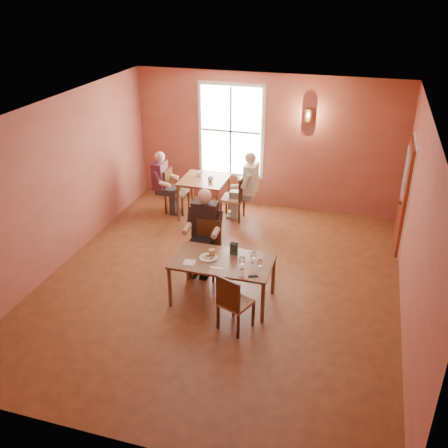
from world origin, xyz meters
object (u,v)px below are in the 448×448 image
(diner_maroon, at_px, (175,183))
(second_table, at_px, (204,197))
(diner_main, at_px, (205,239))
(diner_white, at_px, (234,188))
(chair_empty, at_px, (236,301))
(chair_diner_main, at_px, (206,250))
(chair_diner_maroon, at_px, (177,191))
(chair_diner_white, at_px, (233,197))
(main_table, at_px, (223,280))

(diner_maroon, bearing_deg, second_table, 90.00)
(diner_main, xyz_separation_m, diner_white, (-0.14, 2.40, -0.01))
(diner_main, height_order, chair_empty, diner_main)
(chair_diner_main, distance_m, diner_main, 0.24)
(chair_diner_maroon, bearing_deg, diner_main, 31.44)
(second_table, bearing_deg, diner_maroon, 180.00)
(second_table, distance_m, chair_diner_maroon, 0.65)
(chair_empty, distance_m, diner_white, 3.81)
(chair_empty, bearing_deg, second_table, 137.23)
(chair_empty, xyz_separation_m, diner_white, (-1.04, 3.66, 0.26))
(diner_white, bearing_deg, diner_main, -176.73)
(second_table, distance_m, chair_diner_white, 0.65)
(chair_diner_main, distance_m, chair_diner_white, 2.38)
(second_table, relative_size, chair_diner_maroon, 0.98)
(second_table, height_order, diner_maroon, diner_maroon)
(diner_white, bearing_deg, second_table, 90.00)
(diner_white, bearing_deg, chair_diner_white, 90.00)
(main_table, distance_m, diner_main, 0.88)
(main_table, relative_size, chair_empty, 1.68)
(main_table, height_order, chair_diner_main, chair_diner_main)
(second_table, relative_size, diner_maroon, 0.71)
(main_table, distance_m, chair_diner_main, 0.83)
(diner_main, relative_size, chair_diner_white, 1.46)
(second_table, bearing_deg, chair_diner_maroon, 180.00)
(chair_diner_white, height_order, chair_diner_maroon, chair_diner_white)
(diner_white, height_order, chair_diner_maroon, diner_white)
(chair_diner_white, distance_m, diner_white, 0.23)
(diner_main, bearing_deg, chair_diner_main, -90.00)
(diner_main, distance_m, diner_white, 2.40)
(main_table, bearing_deg, chair_diner_main, 127.57)
(chair_empty, relative_size, second_table, 0.97)
(chair_diner_main, relative_size, chair_diner_maroon, 1.01)
(chair_diner_main, bearing_deg, diner_main, 90.00)
(diner_main, distance_m, chair_diner_white, 2.42)
(diner_main, relative_size, diner_white, 1.01)
(diner_white, distance_m, diner_maroon, 1.36)
(main_table, relative_size, chair_diner_white, 1.58)
(chair_empty, relative_size, chair_diner_white, 0.94)
(diner_main, relative_size, chair_diner_maroon, 1.49)
(chair_empty, relative_size, diner_maroon, 0.70)
(main_table, xyz_separation_m, diner_maroon, (-2.00, 3.02, 0.31))
(chair_diner_maroon, xyz_separation_m, diner_maroon, (-0.03, 0.00, 0.19))
(chair_diner_main, xyz_separation_m, diner_white, (-0.14, 2.37, 0.23))
(second_table, height_order, chair_diner_maroon, chair_diner_maroon)
(chair_diner_main, height_order, chair_empty, chair_diner_main)
(chair_diner_main, relative_size, diner_white, 0.68)
(chair_empty, distance_m, diner_maroon, 4.38)
(main_table, relative_size, diner_maroon, 1.17)
(chair_diner_main, distance_m, second_table, 2.51)
(diner_white, relative_size, diner_maroon, 1.08)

